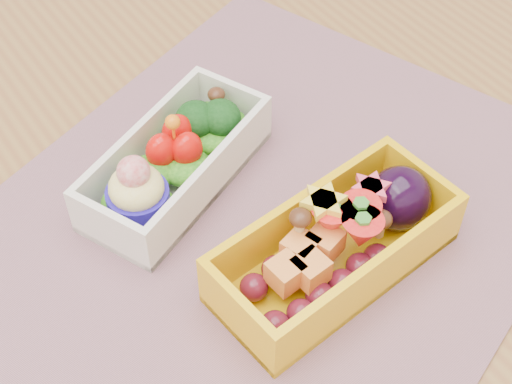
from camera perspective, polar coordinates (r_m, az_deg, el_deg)
table at (r=0.67m, az=-1.53°, el=-6.51°), size 1.20×0.80×0.75m
placemat at (r=0.57m, az=-0.34°, el=-3.18°), size 0.58×0.52×0.00m
bento_white at (r=0.59m, az=-5.94°, el=2.19°), size 0.18×0.13×0.07m
bento_yellow at (r=0.54m, az=6.14°, el=-3.78°), size 0.18×0.09×0.06m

